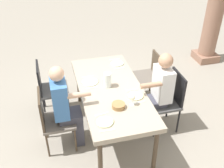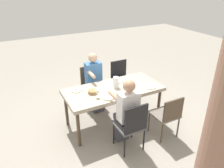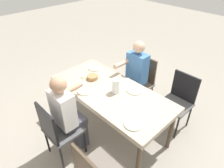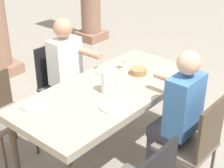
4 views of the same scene
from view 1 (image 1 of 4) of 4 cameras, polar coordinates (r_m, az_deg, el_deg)
The scene contains 23 objects.
ground_plane at distance 4.30m, azimuth -0.19°, elevation -9.54°, with size 16.00×16.00×0.00m, color gray.
dining_table at distance 3.85m, azimuth -0.21°, elevation -1.82°, with size 1.89×0.87×0.78m.
chair_west_north at distance 4.71m, azimuth 7.89°, elevation 2.13°, with size 0.44×0.44×0.85m.
chair_west_south at distance 4.41m, azimuth -13.24°, elevation -0.51°, with size 0.44×0.44×0.93m.
chair_mid_north at distance 4.13m, azimuth 11.85°, elevation -2.87°, with size 0.44×0.44×0.94m.
chair_mid_south at distance 3.80m, azimuth -12.56°, elevation -6.93°, with size 0.44×0.44×0.93m.
diner_woman_green at distance 3.96m, azimuth 9.61°, elevation -1.57°, with size 0.34×0.49×1.29m.
diner_man_white at distance 3.69m, azimuth -9.71°, elevation -4.52°, with size 0.35×0.49×1.30m.
plate_0 at distance 4.41m, azimuth 1.06°, elevation 4.41°, with size 0.22×0.22×0.02m.
fork_0 at distance 4.54m, azimuth 0.55°, elevation 5.25°, with size 0.02×0.17×0.01m, color silver.
spoon_0 at distance 4.29m, azimuth 1.59°, elevation 3.39°, with size 0.02×0.17×0.01m, color silver.
plate_1 at distance 3.96m, azimuth -4.69°, elevation 0.50°, with size 0.25×0.25×0.02m.
fork_1 at distance 4.08m, azimuth -5.08°, elevation 1.55°, with size 0.02×0.17×0.01m, color silver.
spoon_1 at distance 3.84m, azimuth -4.27°, elevation -0.77°, with size 0.02×0.17×0.01m, color silver.
plate_2 at distance 3.68m, azimuth 4.90°, elevation -2.41°, with size 0.23×0.23×0.02m.
wine_glass_2 at distance 3.46m, azimuth 4.31°, elevation -2.85°, with size 0.08×0.08×0.16m.
fork_2 at distance 3.80m, azimuth 4.17°, elevation -1.19°, with size 0.02×0.17×0.01m, color silver.
spoon_2 at distance 3.57m, azimuth 5.66°, elevation -3.87°, with size 0.02×0.17×0.01m, color silver.
plate_3 at distance 3.26m, azimuth -1.61°, elevation -7.90°, with size 0.22×0.22×0.02m.
fork_3 at distance 3.37m, azimuth -2.19°, elevation -6.32°, with size 0.02×0.17×0.01m, color silver.
spoon_3 at distance 3.15m, azimuth -0.98°, elevation -9.74°, with size 0.02×0.17×0.01m, color silver.
water_pitcher at distance 3.81m, azimuth -0.96°, elevation 0.71°, with size 0.11×0.11×0.21m.
bread_basket at distance 3.46m, azimuth 1.36°, elevation -4.55°, with size 0.17×0.17×0.06m, color #9E7547.
Camera 1 is at (3.03, -0.77, 2.96)m, focal length 43.54 mm.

